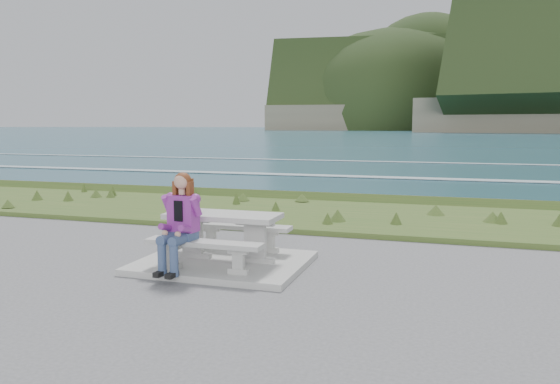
{
  "coord_description": "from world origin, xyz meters",
  "views": [
    {
      "loc": [
        3.45,
        -7.84,
        2.24
      ],
      "look_at": [
        0.56,
        1.2,
        1.07
      ],
      "focal_mm": 35.0,
      "sensor_mm": 36.0,
      "label": 1
    }
  ],
  "objects_px": {
    "bench_landward": "(204,248)",
    "seated_woman": "(178,236)",
    "bench_seaward": "(240,230)",
    "picnic_table": "(223,224)"
  },
  "relations": [
    {
      "from": "bench_landward",
      "to": "bench_seaward",
      "type": "relative_size",
      "value": 1.0
    },
    {
      "from": "picnic_table",
      "to": "seated_woman",
      "type": "relative_size",
      "value": 1.24
    },
    {
      "from": "bench_landward",
      "to": "bench_seaward",
      "type": "xyz_separation_m",
      "value": [
        0.0,
        1.4,
        0.0
      ]
    },
    {
      "from": "picnic_table",
      "to": "bench_seaward",
      "type": "height_order",
      "value": "picnic_table"
    },
    {
      "from": "picnic_table",
      "to": "bench_seaward",
      "type": "relative_size",
      "value": 1.0
    },
    {
      "from": "picnic_table",
      "to": "bench_landward",
      "type": "xyz_separation_m",
      "value": [
        0.0,
        -0.7,
        -0.23
      ]
    },
    {
      "from": "bench_landward",
      "to": "seated_woman",
      "type": "bearing_deg",
      "value": -158.74
    },
    {
      "from": "seated_woman",
      "to": "bench_seaward",
      "type": "bearing_deg",
      "value": 82.06
    },
    {
      "from": "bench_landward",
      "to": "seated_woman",
      "type": "relative_size",
      "value": 1.24
    },
    {
      "from": "picnic_table",
      "to": "bench_landward",
      "type": "bearing_deg",
      "value": -90.0
    }
  ]
}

